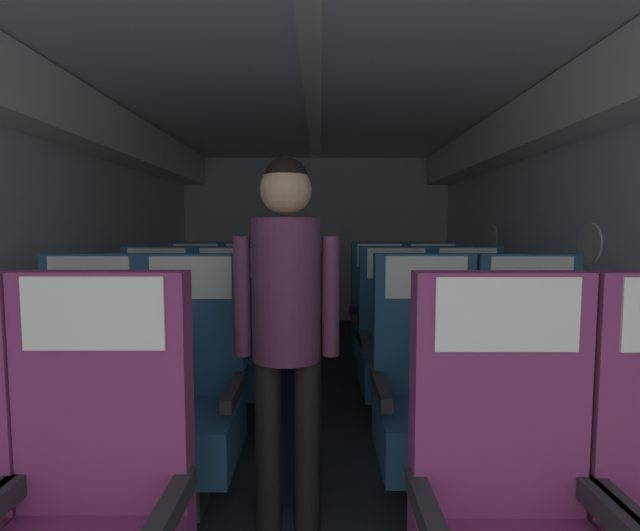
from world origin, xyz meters
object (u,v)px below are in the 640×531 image
(seat_b_right_window, at_px, (427,400))
(seat_c_right_aisle, at_px, (469,348))
(seat_d_left_window, at_px, (192,321))
(seat_c_left_window, at_px, (153,349))
(seat_d_right_aisle, at_px, (433,321))
(seat_c_right_window, at_px, (396,349))
(seat_c_left_aisle, at_px, (226,348))
(seat_d_left_aisle, at_px, (246,321))
(seat_d_right_window, at_px, (379,321))
(seat_b_left_aisle, at_px, (186,401))
(flight_attendant, at_px, (285,306))
(seat_b_left_window, at_px, (82,401))
(seat_b_right_aisle, at_px, (535,401))

(seat_b_right_window, relative_size, seat_c_right_aisle, 1.00)
(seat_d_left_window, bearing_deg, seat_c_left_window, -90.16)
(seat_d_left_window, relative_size, seat_d_right_aisle, 1.00)
(seat_b_right_window, relative_size, seat_c_right_window, 1.00)
(seat_c_left_aisle, distance_m, seat_d_left_aisle, 0.89)
(seat_d_left_window, relative_size, seat_d_right_window, 1.00)
(seat_b_left_aisle, height_order, seat_c_right_aisle, same)
(seat_c_right_window, height_order, flight_attendant, flight_attendant)
(seat_c_right_aisle, height_order, flight_attendant, flight_attendant)
(flight_attendant, bearing_deg, seat_d_right_aisle, 72.55)
(seat_d_right_window, bearing_deg, seat_b_right_window, -90.45)
(seat_c_left_aisle, distance_m, seat_c_right_aisle, 1.60)
(seat_d_left_window, xyz_separation_m, seat_d_right_window, (1.59, -0.03, 0.00))
(seat_c_left_window, distance_m, flight_attendant, 1.52)
(seat_c_left_aisle, bearing_deg, seat_c_right_window, -1.22)
(seat_b_left_window, height_order, seat_d_left_aisle, same)
(seat_c_left_aisle, height_order, seat_c_right_aisle, same)
(seat_b_left_window, bearing_deg, flight_attendant, -11.45)
(seat_b_left_window, height_order, seat_d_right_aisle, same)
(seat_c_left_window, xyz_separation_m, seat_d_left_window, (0.00, 0.94, 0.00))
(seat_c_left_window, bearing_deg, seat_b_left_aisle, -62.09)
(seat_c_left_window, bearing_deg, seat_c_right_aisle, 0.37)
(seat_b_left_window, xyz_separation_m, seat_c_left_aisle, (0.47, 0.92, 0.00))
(seat_b_left_aisle, distance_m, seat_b_right_aisle, 1.59)
(seat_c_right_aisle, bearing_deg, seat_c_left_aisle, 179.79)
(seat_b_left_aisle, distance_m, seat_c_right_aisle, 1.84)
(seat_d_left_window, bearing_deg, seat_d_left_aisle, -2.96)
(seat_b_right_window, bearing_deg, seat_d_left_aisle, 121.66)
(seat_c_left_aisle, bearing_deg, seat_d_left_window, 117.11)
(seat_c_right_window, xyz_separation_m, seat_d_left_window, (-1.59, 0.94, 0.00))
(seat_b_left_window, bearing_deg, seat_c_right_window, 29.40)
(seat_b_left_window, bearing_deg, seat_d_right_aisle, 41.51)
(seat_d_left_aisle, height_order, seat_d_right_window, same)
(seat_b_left_aisle, relative_size, seat_d_right_aisle, 1.00)
(seat_c_right_aisle, distance_m, seat_c_right_window, 0.48)
(seat_b_left_window, relative_size, seat_c_left_aisle, 1.00)
(seat_c_left_aisle, bearing_deg, seat_c_right_aisle, -0.21)
(seat_c_right_aisle, height_order, seat_d_left_window, same)
(seat_c_left_aisle, relative_size, flight_attendant, 0.74)
(seat_d_left_aisle, bearing_deg, seat_c_left_window, -117.13)
(seat_d_right_aisle, distance_m, flight_attendant, 2.35)
(seat_b_left_window, bearing_deg, seat_b_left_aisle, -0.75)
(seat_c_left_aisle, bearing_deg, seat_d_left_aisle, 90.29)
(seat_c_left_aisle, relative_size, seat_d_right_window, 1.00)
(seat_c_right_window, relative_size, seat_d_right_aisle, 1.00)
(seat_c_left_aisle, distance_m, seat_d_right_aisle, 1.83)
(seat_c_left_window, relative_size, seat_d_left_window, 1.00)
(seat_b_left_aisle, relative_size, flight_attendant, 0.74)
(seat_b_left_window, xyz_separation_m, seat_b_left_aisle, (0.48, -0.01, 0.00))
(seat_b_right_aisle, height_order, seat_c_left_aisle, same)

